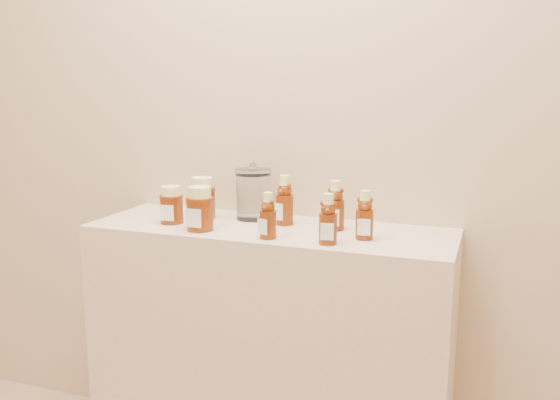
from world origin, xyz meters
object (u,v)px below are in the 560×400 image
at_px(bear_bottle_back_left, 285,197).
at_px(honey_jar_left, 172,205).
at_px(bear_bottle_front_left, 268,213).
at_px(display_table, 270,355).
at_px(glass_canister, 253,192).

height_order(bear_bottle_back_left, honey_jar_left, bear_bottle_back_left).
bearing_deg(honey_jar_left, bear_bottle_front_left, -18.04).
height_order(display_table, honey_jar_left, honey_jar_left).
xyz_separation_m(display_table, bear_bottle_front_left, (0.05, -0.13, 0.53)).
xyz_separation_m(bear_bottle_back_left, bear_bottle_front_left, (0.02, -0.19, -0.01)).
bearing_deg(bear_bottle_front_left, display_table, 129.21).
bearing_deg(glass_canister, display_table, -44.94).
distance_m(bear_bottle_back_left, bear_bottle_front_left, 0.19).
bearing_deg(glass_canister, bear_bottle_front_left, -57.63).
distance_m(display_table, glass_canister, 0.56).
height_order(bear_bottle_front_left, honey_jar_left, bear_bottle_front_left).
relative_size(bear_bottle_back_left, glass_canister, 0.98).
xyz_separation_m(bear_bottle_back_left, honey_jar_left, (-0.36, -0.11, -0.03)).
xyz_separation_m(bear_bottle_front_left, glass_canister, (-0.15, 0.23, 0.02)).
bearing_deg(glass_canister, honey_jar_left, -146.64).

